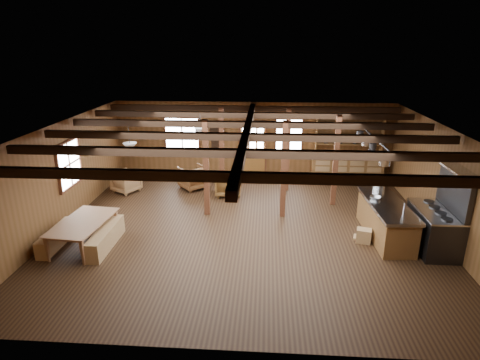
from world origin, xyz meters
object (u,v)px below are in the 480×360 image
object	(u,v)px
kitchen_island	(386,220)
armchair_b	(228,184)
armchair_a	(193,177)
armchair_c	(126,181)
dining_table	(86,234)
commercial_range	(437,223)

from	to	relation	value
kitchen_island	armchair_b	xyz separation A→B (m)	(-4.33, 2.75, -0.10)
kitchen_island	armchair_a	xyz separation A→B (m)	(-5.59, 3.31, -0.09)
kitchen_island	armchair_b	world-z (taller)	kitchen_island
armchair_b	armchair_c	bearing A→B (deg)	-3.39
dining_table	armchair_c	world-z (taller)	armchair_c
armchair_a	armchair_b	world-z (taller)	armchair_a
kitchen_island	armchair_a	size ratio (longest dim) A/B	2.96
dining_table	armchair_b	world-z (taller)	armchair_b
dining_table	armchair_a	world-z (taller)	armchair_a
commercial_range	armchair_a	size ratio (longest dim) A/B	2.47
kitchen_island	commercial_range	xyz separation A→B (m)	(1.04, -0.55, 0.19)
armchair_a	armchair_c	xyz separation A→B (m)	(-2.21, -0.47, -0.03)
kitchen_island	armchair_b	distance (m)	5.12
armchair_a	dining_table	bearing A→B (deg)	26.14
armchair_c	commercial_range	bearing A→B (deg)	-171.30
commercial_range	dining_table	world-z (taller)	commercial_range
armchair_b	armchair_c	world-z (taller)	armchair_b
dining_table	armchair_c	xyz separation A→B (m)	(-0.30, 3.86, 0.03)
armchair_a	armchair_b	xyz separation A→B (m)	(1.27, -0.57, -0.01)
kitchen_island	dining_table	world-z (taller)	kitchen_island
dining_table	armchair_c	bearing A→B (deg)	9.75
armchair_a	armchair_c	size ratio (longest dim) A/B	1.09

